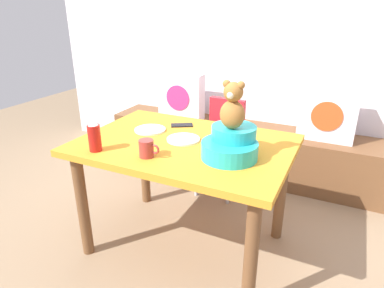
# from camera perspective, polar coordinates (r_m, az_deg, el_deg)

# --- Properties ---
(ground_plane) EXTENTS (8.00, 8.00, 0.00)m
(ground_plane) POSITION_cam_1_polar(r_m,az_deg,el_deg) (2.38, -1.09, -16.41)
(ground_plane) COLOR #8C7256
(back_wall) EXTENTS (4.40, 0.10, 2.60)m
(back_wall) POSITION_cam_1_polar(r_m,az_deg,el_deg) (3.23, 11.08, 18.61)
(back_wall) COLOR silver
(back_wall) RESTS_ON ground_plane
(window_bench) EXTENTS (2.60, 0.44, 0.46)m
(window_bench) POSITION_cam_1_polar(r_m,az_deg,el_deg) (3.22, 8.41, -0.93)
(window_bench) COLOR brown
(window_bench) RESTS_ON ground_plane
(pillow_floral_left) EXTENTS (0.44, 0.15, 0.44)m
(pillow_floral_left) POSITION_cam_1_polar(r_m,az_deg,el_deg) (3.28, -1.84, 8.07)
(pillow_floral_left) COLOR silver
(pillow_floral_left) RESTS_ON window_bench
(pillow_floral_right) EXTENTS (0.44, 0.15, 0.44)m
(pillow_floral_right) POSITION_cam_1_polar(r_m,az_deg,el_deg) (2.94, 21.97, 4.71)
(pillow_floral_right) COLOR silver
(pillow_floral_right) RESTS_ON window_bench
(dining_table) EXTENTS (1.25, 0.87, 0.74)m
(dining_table) POSITION_cam_1_polar(r_m,az_deg,el_deg) (2.04, -1.22, -2.48)
(dining_table) COLOR orange
(dining_table) RESTS_ON ground_plane
(highchair) EXTENTS (0.34, 0.46, 0.79)m
(highchair) POSITION_cam_1_polar(r_m,az_deg,el_deg) (2.74, 4.79, 1.61)
(highchair) COLOR red
(highchair) RESTS_ON ground_plane
(infant_seat_teal) EXTENTS (0.30, 0.33, 0.16)m
(infant_seat_teal) POSITION_cam_1_polar(r_m,az_deg,el_deg) (1.79, 6.59, -0.03)
(infant_seat_teal) COLOR #21B0B6
(infant_seat_teal) RESTS_ON dining_table
(teddy_bear) EXTENTS (0.13, 0.12, 0.25)m
(teddy_bear) POSITION_cam_1_polar(r_m,az_deg,el_deg) (1.73, 6.88, 6.31)
(teddy_bear) COLOR #A16A31
(teddy_bear) RESTS_ON infant_seat_teal
(ketchup_bottle) EXTENTS (0.07, 0.07, 0.18)m
(ketchup_bottle) POSITION_cam_1_polar(r_m,az_deg,el_deg) (1.93, -16.19, 1.31)
(ketchup_bottle) COLOR red
(ketchup_bottle) RESTS_ON dining_table
(coffee_mug) EXTENTS (0.12, 0.08, 0.09)m
(coffee_mug) POSITION_cam_1_polar(r_m,az_deg,el_deg) (1.81, -7.65, -0.75)
(coffee_mug) COLOR #9E332D
(coffee_mug) RESTS_ON dining_table
(dinner_plate_near) EXTENTS (0.20, 0.20, 0.01)m
(dinner_plate_near) POSITION_cam_1_polar(r_m,az_deg,el_deg) (2.03, -1.47, 0.82)
(dinner_plate_near) COLOR white
(dinner_plate_near) RESTS_ON dining_table
(dinner_plate_far) EXTENTS (0.20, 0.20, 0.01)m
(dinner_plate_far) POSITION_cam_1_polar(r_m,az_deg,el_deg) (2.20, -7.11, 2.41)
(dinner_plate_far) COLOR white
(dinner_plate_far) RESTS_ON dining_table
(cell_phone) EXTENTS (0.16, 0.13, 0.01)m
(cell_phone) POSITION_cam_1_polar(r_m,az_deg,el_deg) (2.27, -1.73, 3.20)
(cell_phone) COLOR black
(cell_phone) RESTS_ON dining_table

